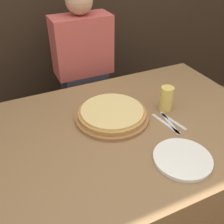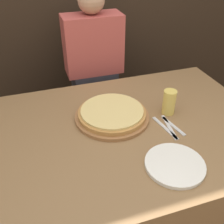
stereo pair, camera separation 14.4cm
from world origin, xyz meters
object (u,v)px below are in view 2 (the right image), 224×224
Objects in this scene: fork at (165,128)px; spoon at (173,126)px; beer_glass at (169,101)px; pizza_on_board at (112,114)px; diner_person at (95,81)px; dinner_plate at (175,165)px; dinner_knife at (169,127)px.

fork is 0.05m from spoon.
pizza_on_board is at bearing 171.09° from beer_glass.
dinner_plate is at bearing -85.41° from diner_person.
fork is at bearing 71.52° from dinner_plate.
dinner_knife is 1.18× the size of spoon.
dinner_knife is (0.02, 0.00, 0.00)m from fork.
dinner_knife is at bearing 66.66° from dinner_plate.
fork is 0.85m from diner_person.
pizza_on_board is 0.46m from dinner_plate.
pizza_on_board reaches higher than fork.
fork is at bearing -180.00° from spoon.
pizza_on_board reaches higher than dinner_knife.
fork is (0.24, -0.18, -0.02)m from pizza_on_board.
dinner_knife is (0.11, 0.26, -0.01)m from dinner_plate.
dinner_plate reaches higher than dinner_knife.
beer_glass is 0.16m from dinner_knife.
dinner_plate is (-0.17, -0.38, -0.07)m from beer_glass.
beer_glass is 0.17m from fork.
spoon is (0.29, -0.18, -0.02)m from pizza_on_board.
diner_person is (-0.20, 0.82, -0.11)m from dinner_knife.
pizza_on_board is at bearing 146.28° from dinner_knife.
dinner_plate is (0.15, -0.43, -0.02)m from pizza_on_board.
pizza_on_board is 0.33m from beer_glass.
dinner_plate is 0.28m from dinner_knife.
beer_glass is 0.67× the size of dinner_knife.
pizza_on_board is 0.30m from fork.
pizza_on_board is at bearing -95.84° from diner_person.
dinner_knife is (0.26, -0.18, -0.02)m from pizza_on_board.
pizza_on_board is 1.94× the size of dinner_knife.
beer_glass is at bearing 66.33° from dinner_plate.
fork is 0.16× the size of diner_person.
fork is 1.00× the size of dinner_knife.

